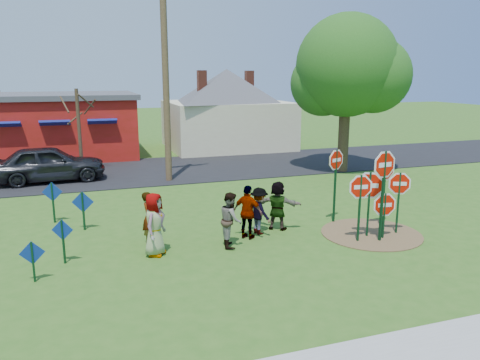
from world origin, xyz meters
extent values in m
plane|color=#315E1B|center=(0.00, 0.00, 0.00)|extent=(120.00, 120.00, 0.00)
cube|color=black|center=(0.00, 11.50, 0.02)|extent=(120.00, 7.50, 0.04)
cylinder|color=brown|center=(4.50, -1.00, 0.01)|extent=(3.20, 3.20, 0.03)
cube|color=maroon|center=(-5.50, 18.00, 1.80)|extent=(9.00, 7.00, 3.60)
cube|color=#4C4C51|center=(-5.50, 18.00, 3.75)|extent=(9.40, 7.40, 0.30)
cube|color=navy|center=(-8.00, 14.40, 2.40)|extent=(1.60, 0.78, 0.45)
cube|color=navy|center=(-5.50, 14.40, 2.40)|extent=(1.60, 0.78, 0.45)
cube|color=navy|center=(-3.00, 14.40, 2.40)|extent=(1.60, 0.78, 0.45)
cube|color=beige|center=(5.50, 18.00, 1.60)|extent=(8.00, 7.00, 3.20)
pyramid|color=#4C4C51|center=(5.50, 18.00, 5.40)|extent=(9.40, 9.40, 2.20)
cube|color=brown|center=(3.50, 17.00, 4.60)|extent=(0.55, 0.55, 1.40)
cube|color=brown|center=(7.50, 19.00, 4.60)|extent=(0.55, 0.55, 1.40)
cube|color=#0F371D|center=(4.23, -1.16, 1.05)|extent=(0.09, 0.10, 2.09)
cylinder|color=white|center=(4.23, -1.16, 1.68)|extent=(1.02, 0.58, 1.15)
cylinder|color=red|center=(4.23, -1.16, 1.68)|extent=(0.88, 0.50, 0.99)
cube|color=white|center=(4.23, -1.16, 1.68)|extent=(0.45, 0.25, 0.14)
cube|color=#0F371D|center=(3.98, 0.50, 1.28)|extent=(0.07, 0.08, 2.56)
cylinder|color=white|center=(3.98, 0.50, 2.21)|extent=(0.90, 0.36, 0.96)
cylinder|color=red|center=(3.98, 0.50, 2.21)|extent=(0.78, 0.32, 0.83)
cube|color=white|center=(3.98, 0.50, 2.21)|extent=(0.40, 0.16, 0.12)
cylinder|color=gold|center=(3.98, 0.50, 2.21)|extent=(0.90, 0.36, 0.96)
cube|color=#0F371D|center=(4.36, -1.65, 1.41)|extent=(0.07, 0.08, 2.82)
cylinder|color=white|center=(4.36, -1.65, 2.41)|extent=(1.12, 0.20, 1.13)
cylinder|color=red|center=(4.36, -1.65, 2.41)|extent=(0.96, 0.18, 0.97)
cube|color=white|center=(4.36, -1.65, 2.41)|extent=(0.49, 0.09, 0.14)
cube|color=#0F371D|center=(5.24, -0.48, 1.21)|extent=(0.07, 0.08, 2.43)
cylinder|color=white|center=(5.24, -0.48, 2.01)|extent=(1.13, 0.19, 1.14)
cylinder|color=red|center=(5.24, -0.48, 2.01)|extent=(0.97, 0.17, 0.98)
cube|color=white|center=(5.24, -0.48, 2.01)|extent=(0.50, 0.08, 0.14)
cylinder|color=gold|center=(5.24, -0.48, 2.01)|extent=(1.13, 0.18, 1.14)
cube|color=#0F371D|center=(4.60, -1.47, 0.73)|extent=(0.06, 0.07, 1.46)
cylinder|color=white|center=(4.60, -1.47, 1.10)|extent=(1.00, 0.18, 1.01)
cylinder|color=red|center=(4.60, -1.47, 1.10)|extent=(0.86, 0.16, 0.87)
cube|color=white|center=(4.60, -1.47, 1.10)|extent=(0.44, 0.08, 0.13)
cube|color=#0F371D|center=(5.30, -1.20, 1.01)|extent=(0.07, 0.08, 2.02)
cylinder|color=white|center=(5.30, -1.20, 1.66)|extent=(0.91, 0.37, 0.97)
cylinder|color=red|center=(5.30, -1.20, 1.66)|extent=(0.78, 0.33, 0.84)
cube|color=white|center=(5.30, -1.20, 1.66)|extent=(0.40, 0.16, 0.12)
cylinder|color=gold|center=(5.30, -1.20, 1.66)|extent=(0.91, 0.37, 0.97)
cube|color=#0F371D|center=(3.70, -1.46, 1.05)|extent=(0.06, 0.07, 2.10)
cylinder|color=white|center=(3.70, -1.46, 1.74)|extent=(0.99, 0.17, 1.00)
cylinder|color=red|center=(3.70, -1.46, 1.74)|extent=(0.85, 0.15, 0.86)
cube|color=white|center=(3.70, -1.46, 1.74)|extent=(0.43, 0.07, 0.12)
cube|color=#0F371D|center=(-5.50, -1.36, 0.52)|extent=(0.05, 0.06, 1.05)
cube|color=navy|center=(-5.50, -1.36, 0.76)|extent=(0.60, 0.03, 0.60)
cube|color=#0F371D|center=(-4.82, -0.37, 0.62)|extent=(0.06, 0.07, 1.24)
cube|color=navy|center=(-4.82, -0.37, 0.96)|extent=(0.56, 0.22, 0.59)
cube|color=#0F371D|center=(-4.27, 2.42, 0.65)|extent=(0.07, 0.08, 1.29)
cube|color=navy|center=(-4.27, 2.42, 0.96)|extent=(0.69, 0.21, 0.72)
cube|color=#0F371D|center=(-5.25, 3.59, 0.71)|extent=(0.07, 0.07, 1.42)
cube|color=navy|center=(-5.25, 3.59, 1.10)|extent=(0.67, 0.17, 0.68)
imported|color=#404C8E|center=(-2.37, -0.54, 0.91)|extent=(0.96, 1.06, 1.82)
imported|color=#277E77|center=(-2.39, 0.52, 0.80)|extent=(0.55, 0.68, 1.60)
imported|color=brown|center=(-0.12, -0.56, 0.83)|extent=(0.77, 0.91, 1.66)
imported|color=#39383E|center=(1.08, 0.21, 0.76)|extent=(0.82, 1.10, 1.53)
imported|color=#492B4F|center=(0.58, -0.11, 0.86)|extent=(0.99, 1.02, 1.71)
imported|color=#1F5A28|center=(1.82, 0.43, 0.82)|extent=(1.51, 1.30, 1.64)
imported|color=#2E2E33|center=(-5.72, 10.35, 0.90)|extent=(5.20, 2.36, 1.73)
cylinder|color=#4C3823|center=(-0.29, 8.79, 4.94)|extent=(0.31, 0.31, 9.89)
cylinder|color=#382819|center=(8.81, 8.06, 2.19)|extent=(0.56, 0.56, 4.38)
sphere|color=#1C5015|center=(8.81, 8.06, 5.48)|extent=(5.18, 5.18, 5.18)
sphere|color=#1C5015|center=(10.01, 7.47, 4.98)|extent=(3.79, 3.79, 3.79)
sphere|color=#1C5015|center=(7.92, 8.86, 4.58)|extent=(3.39, 3.39, 3.39)
cylinder|color=#382819|center=(-4.26, 12.37, 2.17)|extent=(0.18, 0.18, 4.34)
camera|label=1|loc=(-4.12, -13.23, 5.05)|focal=35.00mm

